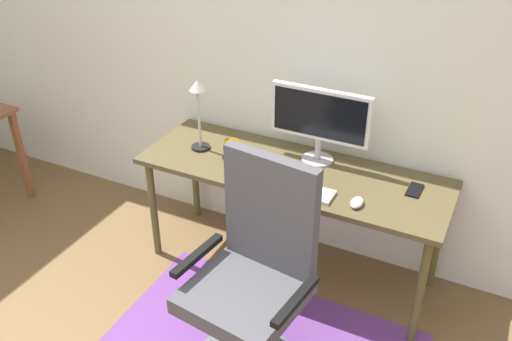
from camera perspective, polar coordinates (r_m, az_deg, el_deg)
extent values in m
cube|color=white|center=(3.22, 1.94, 13.55)|extent=(6.00, 0.10, 2.60)
cube|color=brown|center=(3.06, 3.77, -0.14)|extent=(1.73, 0.59, 0.03)
cylinder|color=brown|center=(3.42, -10.53, -3.92)|extent=(0.04, 0.04, 0.67)
cylinder|color=brown|center=(2.92, 16.56, -11.87)|extent=(0.04, 0.04, 0.67)
cylinder|color=brown|center=(3.74, -6.32, -0.26)|extent=(0.04, 0.04, 0.67)
cylinder|color=brown|center=(3.29, 18.30, -6.70)|extent=(0.04, 0.04, 0.67)
cylinder|color=#B2B2B7|center=(3.15, 6.35, 1.15)|extent=(0.18, 0.18, 0.01)
cylinder|color=#B2B2B7|center=(3.11, 6.42, 2.27)|extent=(0.04, 0.04, 0.13)
cube|color=white|center=(3.02, 6.65, 5.78)|extent=(0.56, 0.04, 0.29)
cube|color=black|center=(3.00, 6.51, 5.64)|extent=(0.52, 0.00, 0.25)
cube|color=white|center=(2.87, 3.85, -1.82)|extent=(0.43, 0.13, 0.02)
ellipsoid|color=white|center=(2.78, 10.37, -3.26)|extent=(0.06, 0.10, 0.03)
cylinder|color=#855109|center=(3.13, -2.50, 2.21)|extent=(0.08, 0.08, 0.11)
cube|color=black|center=(2.97, 16.04, -1.95)|extent=(0.07, 0.14, 0.01)
cylinder|color=black|center=(3.27, -5.72, 2.42)|extent=(0.11, 0.11, 0.01)
cylinder|color=beige|center=(3.19, -5.89, 5.32)|extent=(0.02, 0.02, 0.35)
cone|color=beige|center=(3.10, -6.09, 8.74)|extent=(0.09, 0.09, 0.06)
cylinder|color=slate|center=(2.70, -1.16, -16.64)|extent=(0.06, 0.06, 0.42)
cube|color=#4C4C51|center=(2.52, -1.23, -12.76)|extent=(0.54, 0.54, 0.08)
cube|color=#4C4C51|center=(2.45, 1.52, -4.38)|extent=(0.46, 0.12, 0.57)
cube|color=black|center=(2.57, -6.09, -8.68)|extent=(0.08, 0.34, 0.03)
cube|color=black|center=(2.35, 4.13, -13.23)|extent=(0.08, 0.34, 0.03)
cube|color=brown|center=(4.24, -23.02, 1.38)|extent=(0.04, 0.04, 0.69)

